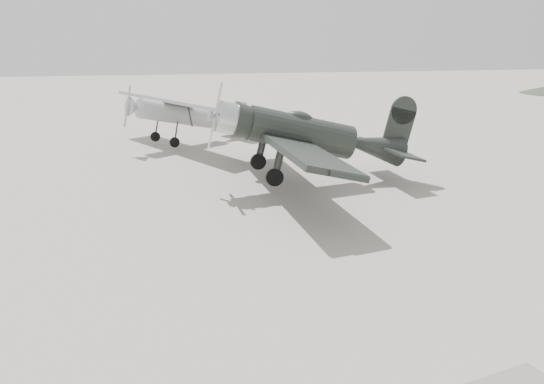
{
  "coord_description": "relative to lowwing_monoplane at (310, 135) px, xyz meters",
  "views": [
    {
      "loc": [
        -3.42,
        -13.87,
        6.5
      ],
      "look_at": [
        -0.11,
        2.64,
        1.5
      ],
      "focal_mm": 35.0,
      "sensor_mm": 36.0,
      "label": 1
    }
  ],
  "objects": [
    {
      "name": "ground",
      "position": [
        -2.78,
        -8.48,
        -2.24
      ],
      "size": [
        160.0,
        160.0,
        0.0
      ],
      "primitive_type": "plane",
      "color": "gray",
      "rests_on": "ground"
    },
    {
      "name": "lowwing_monoplane",
      "position": [
        0.0,
        0.0,
        0.0
      ],
      "size": [
        9.4,
        13.11,
        4.23
      ],
      "rotation": [
        0.0,
        0.24,
        0.06
      ],
      "color": "black",
      "rests_on": "ground"
    },
    {
      "name": "highwing_monoplane",
      "position": [
        -5.02,
        10.15,
        -0.16
      ],
      "size": [
        9.03,
        11.15,
        3.33
      ],
      "rotation": [
        0.0,
        0.23,
        0.5
      ],
      "color": "#A6A8AB",
      "rests_on": "ground"
    }
  ]
}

